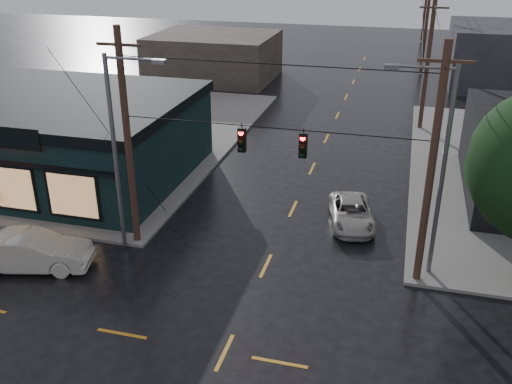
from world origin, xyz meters
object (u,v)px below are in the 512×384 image
(suv_silver, at_px, (352,213))
(utility_pole_ne, at_px, (416,281))
(sedan_cream, at_px, (32,252))
(utility_pole_nw, at_px, (138,242))

(suv_silver, bearing_deg, utility_pole_ne, -66.13)
(sedan_cream, xyz_separation_m, suv_silver, (13.09, 7.88, -0.22))
(sedan_cream, bearing_deg, utility_pole_ne, -93.08)
(utility_pole_nw, xyz_separation_m, suv_silver, (9.72, 4.53, 0.62))
(suv_silver, bearing_deg, sedan_cream, -161.04)
(sedan_cream, distance_m, suv_silver, 15.28)
(utility_pole_nw, xyz_separation_m, sedan_cream, (-3.37, -3.35, 0.85))
(utility_pole_nw, height_order, sedan_cream, utility_pole_nw)
(suv_silver, bearing_deg, utility_pole_nw, -167.08)
(utility_pole_nw, relative_size, sedan_cream, 1.98)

